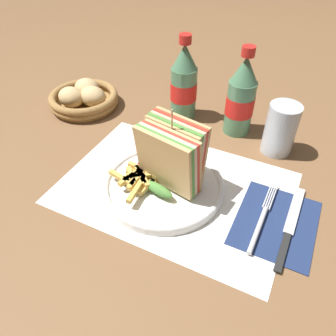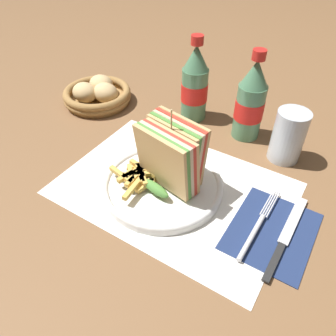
# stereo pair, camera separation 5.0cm
# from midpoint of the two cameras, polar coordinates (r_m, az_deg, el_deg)

# --- Properties ---
(ground_plane) EXTENTS (4.00, 4.00, 0.00)m
(ground_plane) POSITION_cam_midpoint_polar(r_m,az_deg,el_deg) (0.65, -1.22, -4.97)
(ground_plane) COLOR brown
(placemat) EXTENTS (0.45, 0.31, 0.00)m
(placemat) POSITION_cam_midpoint_polar(r_m,az_deg,el_deg) (0.66, -0.96, -3.53)
(placemat) COLOR silver
(placemat) RESTS_ON ground_plane
(plate_main) EXTENTS (0.24, 0.24, 0.02)m
(plate_main) POSITION_cam_midpoint_polar(r_m,az_deg,el_deg) (0.65, -2.99, -3.08)
(plate_main) COLOR white
(plate_main) RESTS_ON ground_plane
(club_sandwich) EXTENTS (0.13, 0.12, 0.16)m
(club_sandwich) POSITION_cam_midpoint_polar(r_m,az_deg,el_deg) (0.61, -1.79, 2.04)
(club_sandwich) COLOR tan
(club_sandwich) RESTS_ON plate_main
(fries_pile) EXTENTS (0.11, 0.12, 0.02)m
(fries_pile) POSITION_cam_midpoint_polar(r_m,az_deg,el_deg) (0.64, -7.11, -1.61)
(fries_pile) COLOR gold
(fries_pile) RESTS_ON plate_main
(ketchup_blob) EXTENTS (0.04, 0.04, 0.01)m
(ketchup_blob) POSITION_cam_midpoint_polar(r_m,az_deg,el_deg) (0.67, -5.79, 0.42)
(ketchup_blob) COLOR maroon
(ketchup_blob) RESTS_ON plate_main
(napkin) EXTENTS (0.14, 0.17, 0.00)m
(napkin) POSITION_cam_midpoint_polar(r_m,az_deg,el_deg) (0.62, 16.08, -9.13)
(napkin) COLOR navy
(napkin) RESTS_ON ground_plane
(fork) EXTENTS (0.02, 0.18, 0.01)m
(fork) POSITION_cam_midpoint_polar(r_m,az_deg,el_deg) (0.61, 13.55, -9.22)
(fork) COLOR silver
(fork) RESTS_ON napkin
(knife) EXTENTS (0.02, 0.21, 0.00)m
(knife) POSITION_cam_midpoint_polar(r_m,az_deg,el_deg) (0.62, 18.27, -9.73)
(knife) COLOR black
(knife) RESTS_ON napkin
(coke_bottle_near) EXTENTS (0.07, 0.07, 0.21)m
(coke_bottle_near) POSITION_cam_midpoint_polar(r_m,az_deg,el_deg) (0.83, 0.98, 14.41)
(coke_bottle_near) COLOR #4C7F5B
(coke_bottle_near) RESTS_ON ground_plane
(coke_bottle_far) EXTENTS (0.07, 0.07, 0.21)m
(coke_bottle_far) POSITION_cam_midpoint_polar(r_m,az_deg,el_deg) (0.78, 10.75, 11.85)
(coke_bottle_far) COLOR #4C7F5B
(coke_bottle_far) RESTS_ON ground_plane
(glass_near) EXTENTS (0.07, 0.07, 0.12)m
(glass_near) POSITION_cam_midpoint_polar(r_m,az_deg,el_deg) (0.76, 17.09, 5.97)
(glass_near) COLOR silver
(glass_near) RESTS_ON ground_plane
(bread_basket) EXTENTS (0.18, 0.18, 0.06)m
(bread_basket) POSITION_cam_midpoint_polar(r_m,az_deg,el_deg) (0.94, -15.96, 11.60)
(bread_basket) COLOR olive
(bread_basket) RESTS_ON ground_plane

